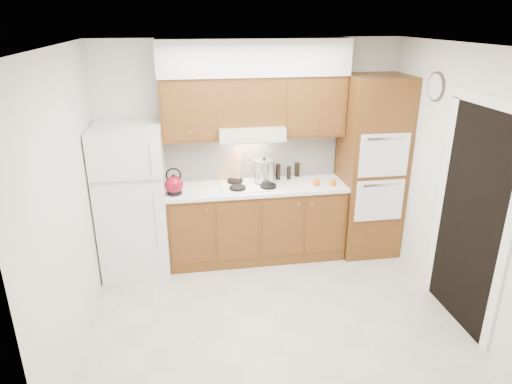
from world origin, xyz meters
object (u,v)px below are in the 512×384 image
oven_cabinet (371,167)px  stock_pot (264,171)px  fridge (133,201)px  kettle (174,185)px

oven_cabinet → stock_pot: size_ratio=8.60×
fridge → oven_cabinet: bearing=0.7°
fridge → stock_pot: 1.56m
stock_pot → kettle: bearing=-169.3°
fridge → oven_cabinet: oven_cabinet is taller
oven_cabinet → kettle: 2.37m
fridge → stock_pot: size_ratio=6.72×
fridge → kettle: 0.52m
oven_cabinet → fridge: bearing=-179.3°
stock_pot → fridge: bearing=-175.4°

